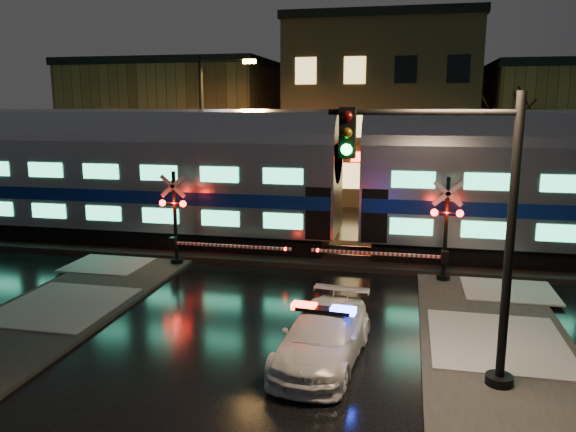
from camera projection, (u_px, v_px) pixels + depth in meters
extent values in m
plane|color=black|center=(284.00, 293.00, 19.20)|extent=(120.00, 120.00, 0.00)
cube|color=black|center=(309.00, 253.00, 23.97)|extent=(90.00, 4.20, 0.24)
cube|color=#2D2D2D|center=(518.00, 401.00, 12.09)|extent=(4.00, 20.00, 0.12)
cube|color=brown|center=(179.00, 130.00, 42.11)|extent=(14.00, 10.00, 9.00)
cube|color=brown|center=(381.00, 114.00, 39.25)|extent=(12.00, 11.00, 11.50)
cube|color=black|center=(71.00, 229.00, 26.20)|extent=(24.00, 2.40, 0.80)
cube|color=#B7BAC1|center=(67.00, 180.00, 25.76)|extent=(25.00, 3.05, 3.80)
cube|color=navy|center=(68.00, 189.00, 25.84)|extent=(24.75, 3.09, 0.55)
cube|color=#43FFB7|center=(49.00, 211.00, 24.49)|extent=(21.00, 0.05, 0.62)
cube|color=#43FFB7|center=(45.00, 170.00, 24.14)|extent=(21.00, 0.05, 0.62)
cylinder|color=#B7BAC1|center=(65.00, 143.00, 25.43)|extent=(25.00, 3.05, 3.05)
imported|color=white|center=(323.00, 336.00, 13.97)|extent=(2.28, 4.72, 1.33)
cube|color=black|center=(323.00, 310.00, 13.83)|extent=(1.41, 0.48, 0.09)
cube|color=#FF0C05|center=(304.00, 306.00, 13.97)|extent=(0.63, 0.36, 0.15)
cube|color=#1426FF|center=(343.00, 310.00, 13.68)|extent=(0.63, 0.36, 0.15)
cylinder|color=black|center=(443.00, 278.00, 20.36)|extent=(0.48, 0.48, 0.29)
cylinder|color=black|center=(446.00, 231.00, 20.02)|extent=(0.15, 0.15, 3.86)
sphere|color=#FF0C05|center=(434.00, 212.00, 19.80)|extent=(0.25, 0.25, 0.25)
sphere|color=#FF0C05|center=(460.00, 213.00, 19.62)|extent=(0.25, 0.25, 0.25)
cube|color=white|center=(376.00, 253.00, 20.45)|extent=(4.82, 0.10, 0.10)
cube|color=black|center=(445.00, 257.00, 19.95)|extent=(0.25, 0.30, 0.45)
cylinder|color=black|center=(177.00, 262.00, 22.49)|extent=(0.48, 0.48, 0.29)
cylinder|color=black|center=(175.00, 219.00, 22.15)|extent=(0.15, 0.15, 3.80)
sphere|color=#FF0C05|center=(162.00, 203.00, 21.94)|extent=(0.25, 0.25, 0.25)
sphere|color=#FF0C05|center=(183.00, 204.00, 21.76)|extent=(0.25, 0.25, 0.25)
cube|color=white|center=(231.00, 246.00, 21.60)|extent=(4.75, 0.10, 0.10)
cube|color=black|center=(174.00, 243.00, 22.09)|extent=(0.25, 0.30, 0.45)
cylinder|color=black|center=(499.00, 382.00, 12.69)|extent=(0.62, 0.62, 0.33)
cylinder|color=black|center=(510.00, 248.00, 12.08)|extent=(0.20, 0.20, 6.62)
cylinder|color=black|center=(421.00, 112.00, 11.93)|extent=(3.97, 0.13, 0.13)
cube|color=black|center=(348.00, 133.00, 12.19)|extent=(0.35, 0.31, 1.10)
sphere|color=#0CFF3F|center=(346.00, 150.00, 12.11)|extent=(0.24, 0.24, 0.24)
cylinder|color=black|center=(203.00, 145.00, 28.27)|extent=(0.22, 0.22, 8.73)
cylinder|color=black|center=(226.00, 59.00, 27.19)|extent=(2.62, 0.13, 0.13)
cube|color=gold|center=(249.00, 61.00, 26.97)|extent=(0.60, 0.31, 0.20)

